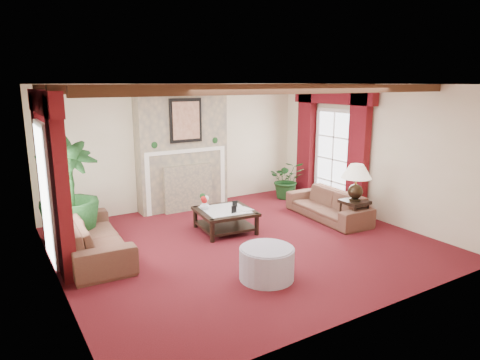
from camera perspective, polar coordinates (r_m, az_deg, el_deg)
floor at (r=7.52m, az=0.61°, el=-8.40°), size 6.00×6.00×0.00m
ceiling at (r=7.00m, az=0.67°, el=12.65°), size 6.00×6.00×0.00m
back_wall at (r=9.54m, az=-8.19°, el=4.46°), size 6.00×0.02×2.70m
left_wall at (r=6.13m, az=-23.86°, el=-1.24°), size 0.02×5.50×2.70m
right_wall at (r=9.07m, az=16.95°, el=3.59°), size 0.02×5.50×2.70m
ceiling_beams at (r=7.00m, az=0.66°, el=12.16°), size 6.00×3.00×0.12m
fireplace at (r=9.26m, az=-7.96°, el=12.60°), size 2.00×0.52×2.70m
french_door_left at (r=7.00m, az=-25.36°, el=6.75°), size 0.10×1.10×2.16m
french_door_right at (r=9.65m, az=12.67°, el=9.03°), size 0.10×1.10×2.16m
curtains_left at (r=6.99m, az=-24.79°, el=10.26°), size 0.20×2.40×2.55m
curtains_right at (r=9.56m, az=12.31°, el=11.54°), size 0.20×2.40×2.55m
sofa_left at (r=7.26m, az=-19.12°, el=-6.24°), size 2.30×0.87×0.88m
sofa_right at (r=8.91m, az=11.66°, el=-2.68°), size 2.00×0.79×0.76m
potted_palm at (r=7.98m, az=-21.70°, el=-4.18°), size 2.26×2.52×1.02m
small_plant at (r=10.31m, az=6.26°, el=-0.47°), size 1.64×1.65×0.72m
coffee_table at (r=8.04m, az=-1.98°, el=-5.41°), size 1.10×1.10×0.41m
side_table at (r=8.51m, az=14.95°, el=-4.37°), size 0.54×0.54×0.53m
ottoman at (r=6.17m, az=3.58°, el=-11.05°), size 0.78×0.78×0.46m
table_lamp at (r=8.35m, az=15.20°, el=-0.25°), size 0.57×0.57×0.72m
flower_vase at (r=7.99m, az=-4.75°, el=-3.36°), size 0.25×0.26×0.17m
book at (r=7.86m, az=0.15°, el=-3.20°), size 0.21×0.10×0.28m
photo_frame_a at (r=7.75m, az=-0.82°, el=-3.95°), size 0.11×0.04×0.15m
photo_frame_b at (r=8.12m, az=-0.70°, el=-3.22°), size 0.10×0.04×0.13m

